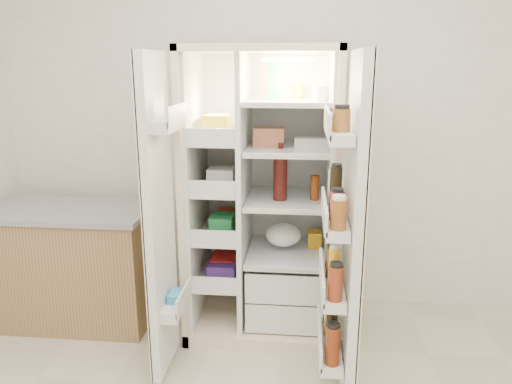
# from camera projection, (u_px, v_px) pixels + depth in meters

# --- Properties ---
(wall_back) EXTENTS (4.00, 0.02, 2.70)m
(wall_back) POSITION_uv_depth(u_px,v_px,m) (289.00, 116.00, 3.30)
(wall_back) COLOR white
(wall_back) RESTS_ON floor
(refrigerator) EXTENTS (0.92, 0.70, 1.80)m
(refrigerator) POSITION_uv_depth(u_px,v_px,m) (266.00, 216.00, 3.14)
(refrigerator) COLOR beige
(refrigerator) RESTS_ON floor
(freezer_door) EXTENTS (0.15, 0.40, 1.72)m
(freezer_door) POSITION_uv_depth(u_px,v_px,m) (160.00, 221.00, 2.57)
(freezer_door) COLOR silver
(freezer_door) RESTS_ON floor
(fridge_door) EXTENTS (0.17, 0.58, 1.72)m
(fridge_door) POSITION_uv_depth(u_px,v_px,m) (348.00, 237.00, 2.39)
(fridge_door) COLOR silver
(fridge_door) RESTS_ON floor
(kitchen_counter) EXTENTS (1.09, 0.58, 0.79)m
(kitchen_counter) POSITION_uv_depth(u_px,v_px,m) (73.00, 264.00, 3.25)
(kitchen_counter) COLOR #9E704F
(kitchen_counter) RESTS_ON floor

